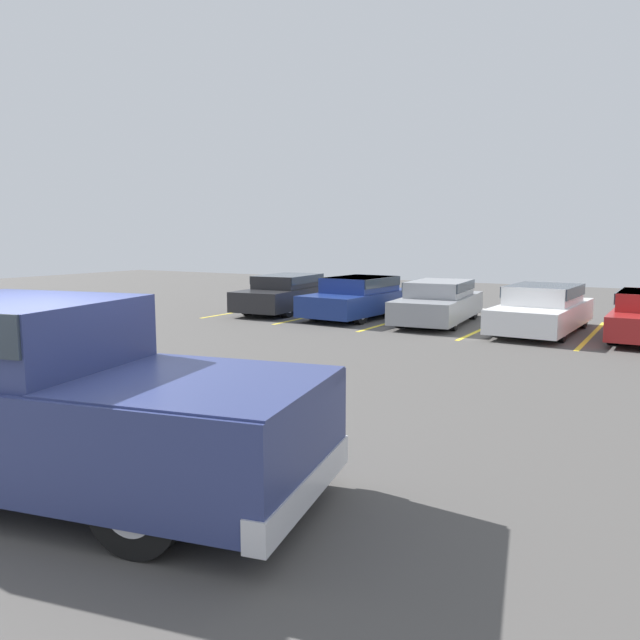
{
  "coord_description": "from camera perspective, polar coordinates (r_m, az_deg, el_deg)",
  "views": [
    {
      "loc": [
        5.72,
        -3.79,
        2.57
      ],
      "look_at": [
        -0.16,
        6.19,
        1.0
      ],
      "focal_mm": 35.0,
      "sensor_mm": 36.0,
      "label": 1
    }
  ],
  "objects": [
    {
      "name": "parked_sedan_a",
      "position": [
        21.27,
        -3.02,
        2.57
      ],
      "size": [
        2.15,
        4.85,
        1.25
      ],
      "rotation": [
        0.0,
        0.0,
        -1.48
      ],
      "color": "#232326",
      "rests_on": "ground_plane"
    },
    {
      "name": "pickup_truck",
      "position": [
        6.99,
        -24.17,
        -6.37
      ],
      "size": [
        6.2,
        3.24,
        1.93
      ],
      "rotation": [
        0.0,
        0.0,
        0.2
      ],
      "color": "navy",
      "rests_on": "ground_plane"
    },
    {
      "name": "parked_sedan_c",
      "position": [
        18.74,
        10.8,
        1.73
      ],
      "size": [
        2.13,
        4.65,
        1.25
      ],
      "rotation": [
        0.0,
        0.0,
        -1.48
      ],
      "color": "gray",
      "rests_on": "ground_plane"
    },
    {
      "name": "stall_stripe_a",
      "position": [
        21.94,
        -6.24,
        0.96
      ],
      "size": [
        0.12,
        5.37,
        0.01
      ],
      "primitive_type": "cube",
      "color": "yellow",
      "rests_on": "ground_plane"
    },
    {
      "name": "traffic_cone",
      "position": [
        12.47,
        -23.69,
        -3.7
      ],
      "size": [
        0.52,
        0.52,
        0.53
      ],
      "color": "black",
      "rests_on": "ground_plane"
    },
    {
      "name": "stall_stripe_c",
      "position": [
        19.18,
        7.08,
        -0.03
      ],
      "size": [
        0.12,
        5.37,
        0.01
      ],
      "primitive_type": "cube",
      "color": "yellow",
      "rests_on": "ground_plane"
    },
    {
      "name": "parked_sedan_b",
      "position": [
        19.71,
        3.58,
        2.21
      ],
      "size": [
        2.08,
        4.53,
        1.28
      ],
      "rotation": [
        0.0,
        0.0,
        -1.63
      ],
      "color": "navy",
      "rests_on": "ground_plane"
    },
    {
      "name": "stall_stripe_e",
      "position": [
        17.76,
        23.61,
        -1.24
      ],
      "size": [
        0.12,
        5.37,
        0.01
      ],
      "primitive_type": "cube",
      "color": "yellow",
      "rests_on": "ground_plane"
    },
    {
      "name": "parked_sedan_d",
      "position": [
        17.69,
        19.69,
        1.11
      ],
      "size": [
        1.99,
        4.71,
        1.26
      ],
      "rotation": [
        0.0,
        0.0,
        -1.61
      ],
      "color": "silver",
      "rests_on": "ground_plane"
    },
    {
      "name": "stall_stripe_b",
      "position": [
        20.42,
        -0.03,
        0.5
      ],
      "size": [
        0.12,
        5.37,
        0.01
      ],
      "primitive_type": "cube",
      "color": "yellow",
      "rests_on": "ground_plane"
    },
    {
      "name": "ground_plane",
      "position": [
        7.32,
        -24.95,
        -13.57
      ],
      "size": [
        60.0,
        60.0,
        0.0
      ],
      "primitive_type": "plane",
      "color": "#4C4947"
    },
    {
      "name": "wheel_stop_curb",
      "position": [
        21.7,
        13.55,
        0.89
      ],
      "size": [
        1.61,
        0.2,
        0.14
      ],
      "primitive_type": "cube",
      "color": "#B7B2A8",
      "rests_on": "ground_plane"
    },
    {
      "name": "stall_stripe_d",
      "position": [
        18.28,
        15.02,
        -0.62
      ],
      "size": [
        0.12,
        5.37,
        0.01
      ],
      "primitive_type": "cube",
      "color": "yellow",
      "rests_on": "ground_plane"
    }
  ]
}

